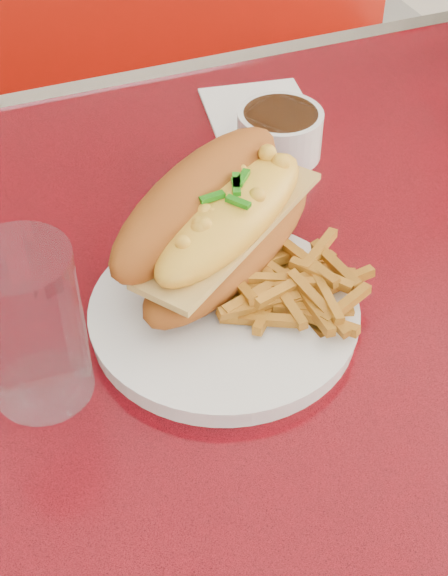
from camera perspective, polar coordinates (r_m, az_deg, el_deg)
name	(u,v)px	position (r m, az deg, el deg)	size (l,w,h in m)	color
diner_table	(360,355)	(0.90, 9.65, -4.75)	(1.23, 0.83, 0.77)	red
booth_bench_far	(152,187)	(1.67, -5.12, 7.16)	(1.20, 0.51, 0.90)	#A3160A
dinner_plate	(224,314)	(0.69, 0.00, -1.84)	(0.25, 0.25, 0.02)	silver
mac_hoagie	(219,220)	(0.71, -0.33, 4.87)	(0.26, 0.23, 0.11)	#A2531A
fries_pile	(289,284)	(0.69, 4.66, 0.27)	(0.12, 0.10, 0.03)	#C27D21
fork	(276,281)	(0.71, 3.69, 0.52)	(0.03, 0.15, 0.00)	silver
gravy_ramekin	(280,132)	(0.89, 3.99, 11.00)	(0.11, 0.11, 0.05)	silver
water_tumbler	(31,327)	(0.62, -13.56, -2.70)	(0.08, 0.08, 0.14)	silver
paper_napkin	(258,110)	(0.98, 2.44, 12.55)	(0.12, 0.12, 0.00)	white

